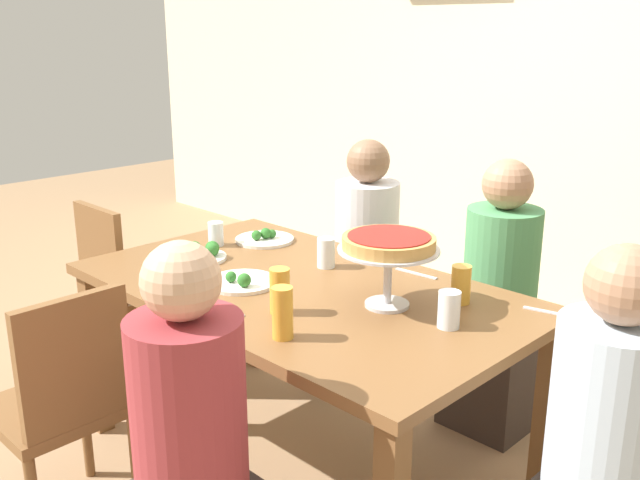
# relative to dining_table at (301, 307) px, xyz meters

# --- Properties ---
(ground_plane) EXTENTS (12.00, 12.00, 0.00)m
(ground_plane) POSITION_rel_dining_table_xyz_m (0.00, 0.00, -0.66)
(ground_plane) COLOR #9E7A56
(rear_partition) EXTENTS (8.00, 0.12, 2.80)m
(rear_partition) POSITION_rel_dining_table_xyz_m (0.00, 2.20, 0.74)
(rear_partition) COLOR beige
(rear_partition) RESTS_ON ground_plane
(dining_table) EXTENTS (1.68, 0.97, 0.74)m
(dining_table) POSITION_rel_dining_table_xyz_m (0.00, 0.00, 0.00)
(dining_table) COLOR brown
(dining_table) RESTS_ON ground_plane
(diner_far_left) EXTENTS (0.34, 0.34, 1.15)m
(diner_far_left) POSITION_rel_dining_table_xyz_m (-0.35, 0.77, -0.16)
(diner_far_left) COLOR #382D28
(diner_far_left) RESTS_ON ground_plane
(diner_far_right) EXTENTS (0.34, 0.34, 1.15)m
(diner_far_right) POSITION_rel_dining_table_xyz_m (0.36, 0.78, -0.16)
(diner_far_right) COLOR #382D28
(diner_far_right) RESTS_ON ground_plane
(diner_near_right) EXTENTS (0.34, 0.34, 1.15)m
(diner_near_right) POSITION_rel_dining_table_xyz_m (0.38, -0.76, -0.16)
(diner_near_right) COLOR #382D28
(diner_near_right) RESTS_ON ground_plane
(chair_head_west) EXTENTS (0.40, 0.40, 0.87)m
(chair_head_west) POSITION_rel_dining_table_xyz_m (-1.11, -0.08, -0.17)
(chair_head_west) COLOR brown
(chair_head_west) RESTS_ON ground_plane
(chair_near_left) EXTENTS (0.40, 0.40, 0.87)m
(chair_near_left) POSITION_rel_dining_table_xyz_m (-0.27, -0.80, -0.17)
(chair_near_left) COLOR brown
(chair_near_left) RESTS_ON ground_plane
(deep_dish_pizza_stand) EXTENTS (0.34, 0.34, 0.25)m
(deep_dish_pizza_stand) POSITION_rel_dining_table_xyz_m (0.35, 0.07, 0.29)
(deep_dish_pizza_stand) COLOR silver
(deep_dish_pizza_stand) RESTS_ON dining_table
(salad_plate_near_diner) EXTENTS (0.23, 0.23, 0.07)m
(salad_plate_near_diner) POSITION_rel_dining_table_xyz_m (-0.50, -0.07, 0.11)
(salad_plate_near_diner) COLOR white
(salad_plate_near_diner) RESTS_ON dining_table
(salad_plate_far_diner) EXTENTS (0.26, 0.26, 0.06)m
(salad_plate_far_diner) POSITION_rel_dining_table_xyz_m (-0.16, -0.15, 0.10)
(salad_plate_far_diner) COLOR white
(salad_plate_far_diner) RESTS_ON dining_table
(salad_plate_spare) EXTENTS (0.26, 0.26, 0.06)m
(salad_plate_spare) POSITION_rel_dining_table_xyz_m (-0.51, 0.27, 0.10)
(salad_plate_spare) COLOR white
(salad_plate_spare) RESTS_ON dining_table
(beer_glass_amber_tall) EXTENTS (0.06, 0.06, 0.16)m
(beer_glass_amber_tall) POSITION_rel_dining_table_xyz_m (0.29, -0.35, 0.17)
(beer_glass_amber_tall) COLOR gold
(beer_glass_amber_tall) RESTS_ON dining_table
(beer_glass_amber_short) EXTENTS (0.07, 0.07, 0.13)m
(beer_glass_amber_short) POSITION_rel_dining_table_xyz_m (0.51, 0.26, 0.15)
(beer_glass_amber_short) COLOR gold
(beer_glass_amber_short) RESTS_ON dining_table
(beer_glass_amber_spare) EXTENTS (0.07, 0.07, 0.15)m
(beer_glass_amber_spare) POSITION_rel_dining_table_xyz_m (0.14, -0.23, 0.16)
(beer_glass_amber_spare) COLOR gold
(beer_glass_amber_spare) RESTS_ON dining_table
(water_glass_clear_near) EXTENTS (0.07, 0.07, 0.12)m
(water_glass_clear_near) POSITION_rel_dining_table_xyz_m (0.60, 0.06, 0.14)
(water_glass_clear_near) COLOR white
(water_glass_clear_near) RESTS_ON dining_table
(water_glass_clear_far) EXTENTS (0.07, 0.07, 0.10)m
(water_glass_clear_far) POSITION_rel_dining_table_xyz_m (-0.61, 0.08, 0.14)
(water_glass_clear_far) COLOR white
(water_glass_clear_far) RESTS_ON dining_table
(water_glass_clear_spare) EXTENTS (0.07, 0.07, 0.12)m
(water_glass_clear_spare) POSITION_rel_dining_table_xyz_m (-0.08, 0.21, 0.14)
(water_glass_clear_spare) COLOR white
(water_glass_clear_spare) RESTS_ON dining_table
(cutlery_fork_near) EXTENTS (0.18, 0.06, 0.00)m
(cutlery_fork_near) POSITION_rel_dining_table_xyz_m (0.77, 0.39, 0.09)
(cutlery_fork_near) COLOR silver
(cutlery_fork_near) RESTS_ON dining_table
(cutlery_knife_near) EXTENTS (0.18, 0.03, 0.00)m
(cutlery_knife_near) POSITION_rel_dining_table_xyz_m (-0.01, -0.34, 0.09)
(cutlery_knife_near) COLOR silver
(cutlery_knife_near) RESTS_ON dining_table
(cutlery_fork_far) EXTENTS (0.18, 0.03, 0.00)m
(cutlery_fork_far) POSITION_rel_dining_table_xyz_m (0.23, 0.39, 0.09)
(cutlery_fork_far) COLOR silver
(cutlery_fork_far) RESTS_ON dining_table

